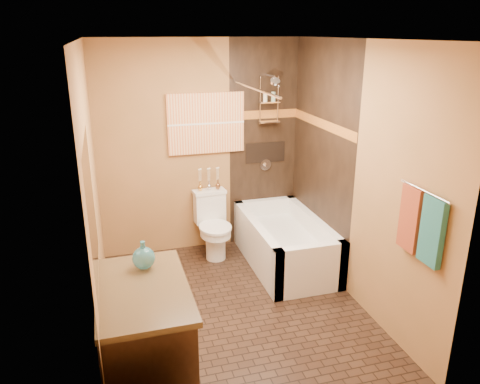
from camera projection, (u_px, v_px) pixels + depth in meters
name	position (u px, v px, depth m)	size (l,w,h in m)	color
floor	(236.00, 309.00, 4.55)	(3.00, 3.00, 0.00)	black
wall_left	(94.00, 200.00, 3.83)	(0.02, 3.00, 2.50)	#A97141
wall_right	(356.00, 176.00, 4.46)	(0.02, 3.00, 2.50)	#A97141
wall_back	(201.00, 149.00, 5.50)	(2.40, 0.02, 2.50)	#A97141
wall_front	(303.00, 264.00, 2.78)	(2.40, 0.02, 2.50)	#A97141
ceiling	(235.00, 39.00, 3.73)	(3.00, 3.00, 0.00)	silver
alcove_tile_back	(263.00, 145.00, 5.70)	(0.85, 0.01, 2.50)	black
alcove_tile_right	(321.00, 157.00, 5.14)	(0.01, 1.50, 2.50)	black
mosaic_band_back	(264.00, 114.00, 5.57)	(0.85, 0.01, 0.10)	#94501A
mosaic_band_right	(322.00, 124.00, 5.01)	(0.01, 1.50, 0.10)	#94501A
alcove_niche	(265.00, 152.00, 5.73)	(0.50, 0.01, 0.25)	black
shower_fixtures	(269.00, 112.00, 5.47)	(0.24, 0.33, 1.16)	silver
curtain_rod	(253.00, 88.00, 4.68)	(0.03, 0.03, 1.55)	silver
towel_bar	(424.00, 191.00, 3.43)	(0.02, 0.02, 0.55)	silver
towel_teal	(432.00, 232.00, 3.40)	(0.05, 0.22, 0.52)	#1B5B57
towel_rust	(410.00, 219.00, 3.64)	(0.05, 0.22, 0.52)	maroon
sunset_painting	(206.00, 123.00, 5.40)	(0.90, 0.04, 0.70)	orange
vanity_mirror	(91.00, 210.00, 2.92)	(0.01, 1.00, 0.90)	white
bathtub	(285.00, 246.00, 5.37)	(0.80, 1.50, 0.55)	white
toilet	(213.00, 225.00, 5.55)	(0.40, 0.58, 0.76)	white
vanity	(145.00, 343.00, 3.33)	(0.63, 1.03, 0.90)	black
teal_bottle	(143.00, 255.00, 3.41)	(0.17, 0.17, 0.26)	#29717C
bud_vases	(209.00, 179.00, 5.53)	(0.27, 0.06, 0.27)	gold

